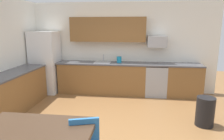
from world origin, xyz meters
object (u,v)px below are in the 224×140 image
Objects in this scene: microwave at (157,42)px; dining_table at (33,135)px; trash_bin at (205,112)px; oven_range at (156,80)px; kettle at (119,60)px; refrigerator at (46,62)px.

microwave reaches higher than dining_table.
trash_bin is (0.84, -1.91, -1.26)m from microwave.
microwave is 4.33m from dining_table.
oven_range is at bearing -90.00° from microwave.
kettle is (-1.08, 0.05, 0.56)m from oven_range.
dining_table is 7.00× the size of kettle.
refrigerator reaches higher than dining_table.
microwave reaches higher than kettle.
oven_range is 4.17m from dining_table.
trash_bin is (2.60, 1.96, -0.41)m from dining_table.
kettle is (0.68, 3.82, 0.31)m from dining_table.
refrigerator is 2.23m from kettle.
refrigerator is 3.42× the size of microwave.
trash_bin is at bearing -66.26° from microwave.
dining_table is at bearing -142.92° from trash_bin.
microwave is (0.00, 0.10, 1.11)m from oven_range.
trash_bin is 3.00× the size of kettle.
oven_range reaches higher than trash_bin.
microwave is 0.39× the size of dining_table.
oven_range is at bearing -2.66° from kettle.
oven_range is 0.65× the size of dining_table.
kettle is at bearing -177.34° from microwave.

